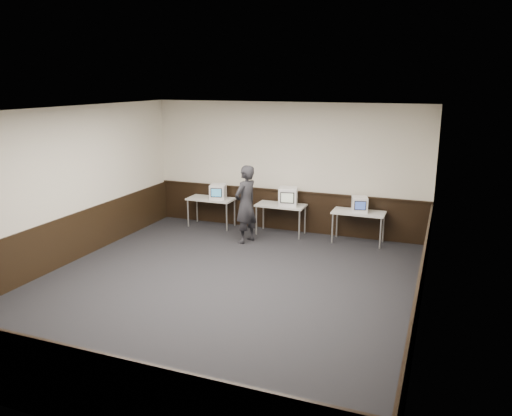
{
  "coord_description": "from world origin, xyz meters",
  "views": [
    {
      "loc": [
        3.7,
        -7.66,
        3.69
      ],
      "look_at": [
        0.12,
        1.6,
        1.15
      ],
      "focal_mm": 35.0,
      "sensor_mm": 36.0,
      "label": 1
    }
  ],
  "objects_px": {
    "desk_center": "(281,207)",
    "emac_center": "(288,197)",
    "emac_left": "(218,192)",
    "desk_left": "(211,201)",
    "person": "(246,204)",
    "desk_right": "(359,215)",
    "emac_right": "(360,204)"
  },
  "relations": [
    {
      "from": "emac_left",
      "to": "emac_center",
      "type": "xyz_separation_m",
      "value": [
        1.87,
        0.01,
        0.03
      ]
    },
    {
      "from": "desk_right",
      "to": "person",
      "type": "relative_size",
      "value": 0.66
    },
    {
      "from": "emac_center",
      "to": "person",
      "type": "xyz_separation_m",
      "value": [
        -0.75,
        -0.87,
        -0.06
      ]
    },
    {
      "from": "person",
      "to": "desk_center",
      "type": "bearing_deg",
      "value": 165.99
    },
    {
      "from": "emac_center",
      "to": "person",
      "type": "bearing_deg",
      "value": -142.76
    },
    {
      "from": "desk_center",
      "to": "emac_left",
      "type": "distance_m",
      "value": 1.7
    },
    {
      "from": "desk_center",
      "to": "emac_left",
      "type": "xyz_separation_m",
      "value": [
        -1.68,
        -0.03,
        0.26
      ]
    },
    {
      "from": "desk_right",
      "to": "person",
      "type": "xyz_separation_m",
      "value": [
        -2.46,
        -0.9,
        0.23
      ]
    },
    {
      "from": "emac_center",
      "to": "emac_right",
      "type": "relative_size",
      "value": 1.22
    },
    {
      "from": "person",
      "to": "emac_center",
      "type": "bearing_deg",
      "value": 157.27
    },
    {
      "from": "desk_center",
      "to": "person",
      "type": "height_order",
      "value": "person"
    },
    {
      "from": "emac_right",
      "to": "person",
      "type": "bearing_deg",
      "value": -174.63
    },
    {
      "from": "emac_center",
      "to": "emac_right",
      "type": "bearing_deg",
      "value": -11.57
    },
    {
      "from": "person",
      "to": "desk_left",
      "type": "bearing_deg",
      "value": -105.94
    },
    {
      "from": "desk_right",
      "to": "desk_center",
      "type": "bearing_deg",
      "value": 180.0
    },
    {
      "from": "desk_left",
      "to": "emac_right",
      "type": "height_order",
      "value": "emac_right"
    },
    {
      "from": "desk_right",
      "to": "emac_right",
      "type": "relative_size",
      "value": 2.69
    },
    {
      "from": "desk_center",
      "to": "emac_center",
      "type": "distance_m",
      "value": 0.35
    },
    {
      "from": "desk_left",
      "to": "emac_left",
      "type": "relative_size",
      "value": 2.5
    },
    {
      "from": "desk_left",
      "to": "desk_center",
      "type": "relative_size",
      "value": 1.0
    },
    {
      "from": "emac_center",
      "to": "person",
      "type": "distance_m",
      "value": 1.15
    },
    {
      "from": "desk_left",
      "to": "emac_center",
      "type": "height_order",
      "value": "emac_center"
    },
    {
      "from": "emac_left",
      "to": "desk_left",
      "type": "bearing_deg",
      "value": 158.16
    },
    {
      "from": "desk_left",
      "to": "emac_center",
      "type": "bearing_deg",
      "value": -0.72
    },
    {
      "from": "desk_center",
      "to": "desk_right",
      "type": "relative_size",
      "value": 1.0
    },
    {
      "from": "desk_center",
      "to": "emac_center",
      "type": "height_order",
      "value": "emac_center"
    },
    {
      "from": "desk_center",
      "to": "emac_center",
      "type": "relative_size",
      "value": 2.2
    },
    {
      "from": "emac_left",
      "to": "desk_right",
      "type": "bearing_deg",
      "value": -12.72
    },
    {
      "from": "emac_left",
      "to": "person",
      "type": "xyz_separation_m",
      "value": [
        1.12,
        -0.87,
        -0.03
      ]
    },
    {
      "from": "emac_left",
      "to": "person",
      "type": "distance_m",
      "value": 1.42
    },
    {
      "from": "desk_left",
      "to": "emac_left",
      "type": "height_order",
      "value": "emac_left"
    },
    {
      "from": "desk_right",
      "to": "emac_left",
      "type": "xyz_separation_m",
      "value": [
        -3.58,
        -0.03,
        0.26
      ]
    }
  ]
}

